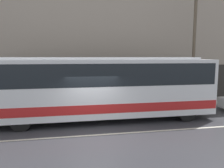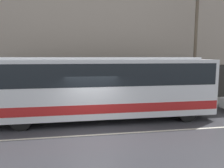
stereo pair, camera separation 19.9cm
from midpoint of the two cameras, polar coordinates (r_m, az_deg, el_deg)
ground_plane at (r=9.89m, az=-4.15°, el=-13.15°), size 60.00×60.00×0.00m
sidewalk at (r=14.91m, az=-6.13°, el=-5.86°), size 60.00×2.54×0.17m
building_facade at (r=16.29m, az=-6.80°, el=18.99°), size 60.00×0.35×14.00m
lane_stripe at (r=9.88m, az=-4.15°, el=-13.13°), size 54.00×0.14×0.01m
transit_bus at (r=11.70m, az=-2.92°, el=-0.29°), size 12.37×2.55×3.40m
utility_pole_near at (r=16.29m, az=21.29°, el=9.62°), size 0.21×0.21×8.20m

